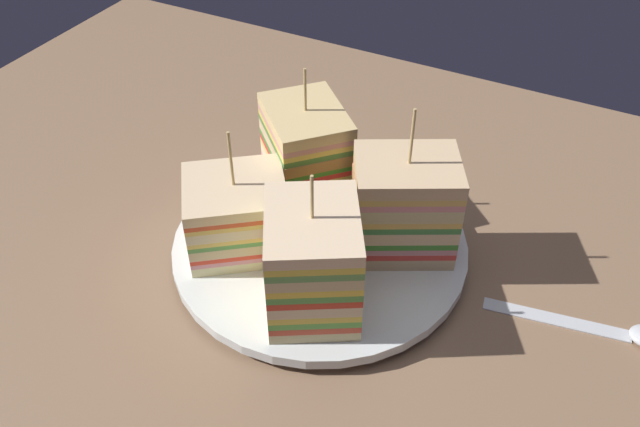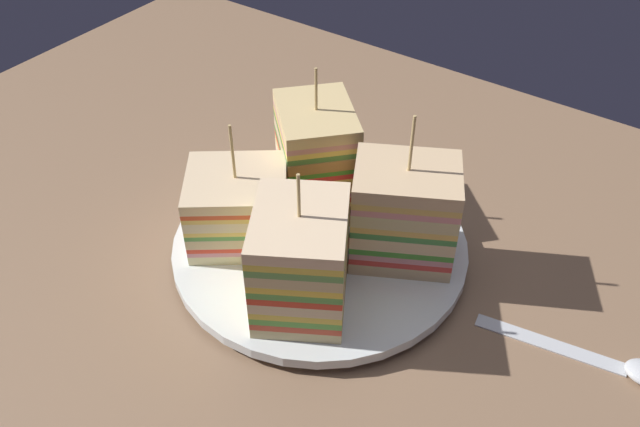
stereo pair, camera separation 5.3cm
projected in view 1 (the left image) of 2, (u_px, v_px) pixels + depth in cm
name	position (u px, v px, depth cm)	size (l,w,h in cm)	color
ground_plane	(320.00, 262.00, 56.90)	(98.61, 70.25, 1.80)	#846449
plate	(320.00, 246.00, 55.65)	(24.53, 24.53, 1.66)	silver
sandwich_wedge_0	(313.00, 261.00, 47.46)	(9.65, 10.20, 12.05)	#D0B97F
sandwich_wedge_1	(404.00, 206.00, 52.12)	(9.94, 9.13, 13.11)	#D9B887
sandwich_wedge_2	(306.00, 153.00, 57.30)	(10.03, 10.00, 12.39)	beige
sandwich_wedge_3	(238.00, 214.00, 53.05)	(10.61, 10.39, 11.01)	beige
chip_pile	(321.00, 238.00, 53.63)	(6.82, 7.69, 3.62)	tan
spoon	(624.00, 332.00, 49.54)	(14.14, 4.08, 1.00)	silver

